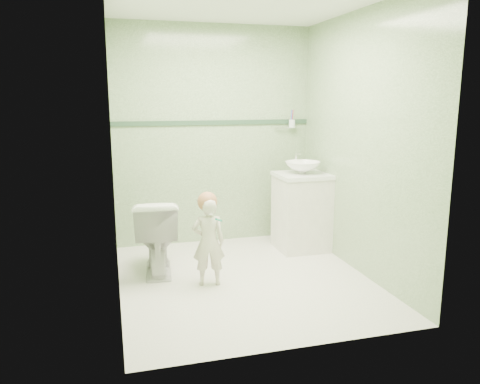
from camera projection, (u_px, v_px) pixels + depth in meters
name	position (u px, v px, depth m)	size (l,w,h in m)	color
ground	(244.00, 279.00, 4.30)	(2.50, 2.50, 0.00)	beige
room_shell	(245.00, 147.00, 4.06)	(2.50, 2.54, 2.40)	gray
trim_stripe	(214.00, 123.00, 5.20)	(2.20, 0.02, 0.05)	#2C4933
vanity	(301.00, 213.00, 5.10)	(0.52, 0.50, 0.80)	white
counter	(302.00, 175.00, 5.02)	(0.54, 0.52, 0.04)	white
basin	(303.00, 167.00, 5.00)	(0.37, 0.37, 0.13)	white
faucet	(296.00, 158.00, 5.16)	(0.03, 0.13, 0.18)	silver
cup_holder	(291.00, 124.00, 5.38)	(0.26, 0.07, 0.21)	silver
toilet	(156.00, 235.00, 4.42)	(0.40, 0.70, 0.71)	white
toddler	(208.00, 242.00, 4.10)	(0.28, 0.19, 0.78)	beige
hair_cap	(207.00, 202.00, 4.06)	(0.17, 0.17, 0.17)	#AC6C46
teal_toothbrush	(218.00, 219.00, 3.95)	(0.11, 0.14, 0.08)	#098362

